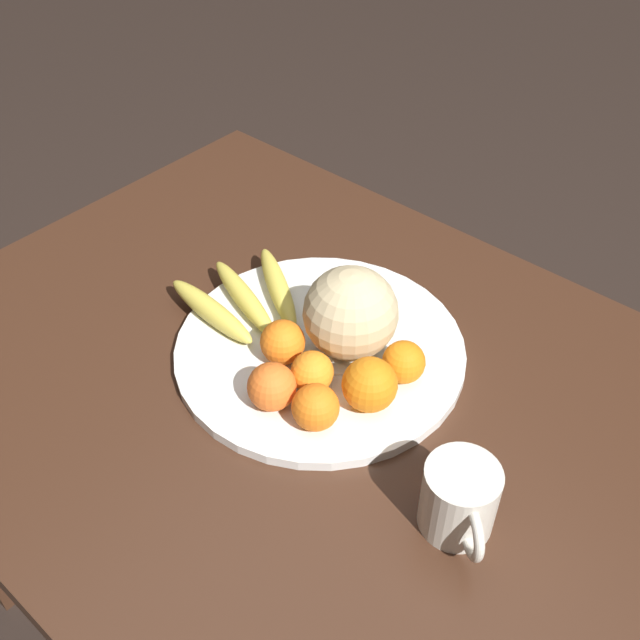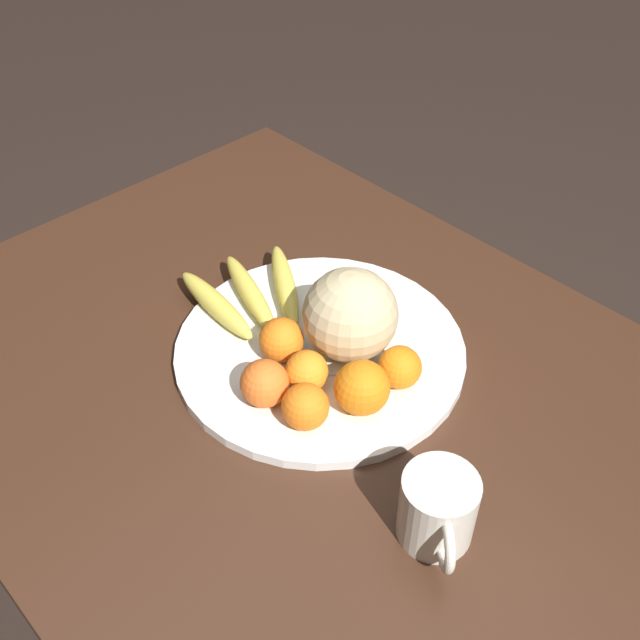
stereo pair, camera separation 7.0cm
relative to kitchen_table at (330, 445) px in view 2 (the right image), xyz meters
name	(u,v)px [view 2 (the right image)]	position (x,y,z in m)	size (l,w,h in m)	color
ground_plane	(327,637)	(0.00, 0.00, -0.61)	(12.00, 12.00, 0.00)	black
kitchen_table	(330,445)	(0.00, 0.00, 0.00)	(1.31, 0.90, 0.71)	#3D2316
fruit_bowl	(320,349)	(0.08, -0.05, 0.11)	(0.42, 0.42, 0.02)	white
melon	(350,315)	(0.04, -0.08, 0.18)	(0.13, 0.13, 0.13)	#C6B284
banana_bunch	(250,295)	(0.22, -0.04, 0.13)	(0.22, 0.20, 0.03)	#473819
orange_front_left	(282,339)	(0.10, 0.00, 0.14)	(0.06, 0.06, 0.06)	orange
orange_front_right	(265,383)	(0.05, 0.07, 0.14)	(0.07, 0.07, 0.07)	orange
orange_mid_center	(362,388)	(-0.05, -0.01, 0.15)	(0.07, 0.07, 0.07)	orange
orange_back_left	(305,407)	(-0.01, 0.06, 0.14)	(0.06, 0.06, 0.06)	orange
orange_back_right	(400,367)	(-0.05, -0.08, 0.14)	(0.06, 0.06, 0.06)	orange
orange_top_small	(307,371)	(0.03, 0.01, 0.14)	(0.06, 0.06, 0.06)	orange
produce_tag	(354,366)	(0.01, -0.06, 0.11)	(0.09, 0.09, 0.00)	white
ceramic_mug	(438,510)	(-0.23, 0.06, 0.14)	(0.11, 0.10, 0.09)	beige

